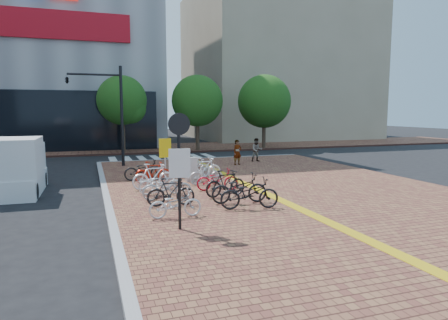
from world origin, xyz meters
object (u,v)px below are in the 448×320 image
object	(u,v)px
bike_0	(175,204)
notice_sign	(179,157)
bike_7	(249,193)
bike_4	(154,176)
pedestrian_a	(237,152)
utility_box	(191,169)
bike_1	(171,192)
bike_13	(196,168)
bike_3	(161,183)
bike_6	(144,170)
bike_8	(239,188)
bike_5	(153,172)
bike_9	(226,183)
traffic_light_pole	(97,97)
bike_10	(217,180)
bike_11	(206,174)
yellow_sign	(165,152)
pedestrian_b	(257,150)
box_truck	(18,167)
bike_12	(204,169)
bike_2	(167,187)

from	to	relation	value
bike_0	notice_sign	distance (m)	2.03
bike_7	bike_4	bearing A→B (deg)	39.17
bike_4	pedestrian_a	world-z (taller)	pedestrian_a
utility_box	notice_sign	world-z (taller)	notice_sign
bike_1	bike_13	world-z (taller)	bike_1
pedestrian_a	bike_3	bearing A→B (deg)	-142.10
bike_6	pedestrian_a	distance (m)	7.04
bike_8	bike_1	bearing A→B (deg)	87.77
utility_box	bike_5	bearing A→B (deg)	-179.55
bike_6	bike_8	bearing A→B (deg)	-159.18
bike_0	bike_9	size ratio (longest dim) A/B	0.95
bike_0	traffic_light_pole	distance (m)	13.04
bike_10	bike_13	xyz separation A→B (m)	(0.01, 3.44, 0.02)
pedestrian_a	bike_11	bearing A→B (deg)	-134.81
yellow_sign	traffic_light_pole	world-z (taller)	traffic_light_pole
bike_7	pedestrian_b	distance (m)	12.53
bike_4	bike_6	xyz separation A→B (m)	(-0.08, 2.41, -0.06)
bike_13	box_truck	bearing A→B (deg)	89.10
bike_1	box_truck	size ratio (longest dim) A/B	0.40
bike_0	bike_11	size ratio (longest dim) A/B	1.05
bike_9	pedestrian_a	size ratio (longest dim) A/B	1.13
bike_5	bike_13	size ratio (longest dim) A/B	1.06
bike_12	bike_3	bearing A→B (deg)	123.88
bike_11	bike_2	bearing A→B (deg)	138.89
bike_0	yellow_sign	size ratio (longest dim) A/B	0.81
pedestrian_a	bike_2	bearing A→B (deg)	-137.96
bike_8	box_truck	size ratio (longest dim) A/B	0.49
bike_2	bike_12	xyz separation A→B (m)	(2.40, 3.55, 0.07)
bike_13	traffic_light_pole	xyz separation A→B (m)	(-4.38, 5.39, 3.54)
bike_2	traffic_light_pole	size ratio (longest dim) A/B	0.31
bike_9	bike_11	world-z (taller)	bike_9
bike_1	pedestrian_a	xyz separation A→B (m)	(5.88, 9.12, 0.26)
bike_7	bike_5	bearing A→B (deg)	30.87
notice_sign	traffic_light_pole	size ratio (longest dim) A/B	0.55
bike_3	pedestrian_b	world-z (taller)	pedestrian_b
bike_10	utility_box	xyz separation A→B (m)	(-0.48, 2.50, 0.11)
bike_4	bike_5	bearing A→B (deg)	-15.86
bike_8	bike_0	bearing A→B (deg)	120.29
bike_10	box_truck	xyz separation A→B (m)	(-7.69, 2.65, 0.50)
bike_3	bike_13	world-z (taller)	bike_13
pedestrian_a	box_truck	bearing A→B (deg)	-171.02
bike_0	bike_1	size ratio (longest dim) A/B	1.00
bike_0	bike_3	distance (m)	3.54
pedestrian_b	bike_1	bearing A→B (deg)	-116.97
bike_8	bike_10	xyz separation A→B (m)	(-0.04, 2.39, -0.08)
bike_12	yellow_sign	world-z (taller)	yellow_sign
yellow_sign	notice_sign	xyz separation A→B (m)	(-0.97, -7.39, 0.62)
bike_7	utility_box	bearing A→B (deg)	14.55
box_truck	bike_4	bearing A→B (deg)	-17.03
bike_2	bike_11	world-z (taller)	bike_2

